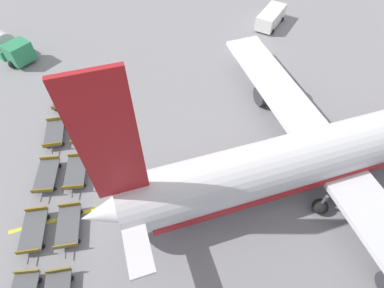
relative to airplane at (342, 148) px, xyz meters
The scene contains 13 objects.
ground_plane 17.76m from the airplane, behind, with size 500.00×500.00×0.00m, color gray.
airplane is the anchor object (origin of this frame).
fuel_tanker_primary 37.59m from the airplane, 134.34° to the right, with size 8.29×6.97×2.99m.
service_van 23.25m from the airplane, 165.44° to the left, with size 5.24×5.50×1.95m.
baggage_dolly_row_near_col_a 25.75m from the airplane, 126.36° to the right, with size 3.98×2.10×0.92m.
baggage_dolly_row_near_col_b 24.12m from the airplane, 116.25° to the right, with size 3.96×1.95×0.92m.
baggage_dolly_row_near_col_c 23.18m from the airplane, 105.38° to the right, with size 3.98×2.20×0.92m.
baggage_dolly_row_near_col_d 23.33m from the airplane, 93.82° to the right, with size 3.97×2.06×0.92m.
baggage_dolly_row_mid_a_col_a 23.82m from the airplane, 128.24° to the right, with size 3.98×2.15×0.92m.
baggage_dolly_row_mid_a_col_b 21.80m from the airplane, 118.13° to the right, with size 3.98×2.26×0.92m.
baggage_dolly_row_mid_a_col_c 20.93m from the airplane, 106.02° to the right, with size 3.98×2.18×0.92m.
baggage_dolly_row_mid_a_col_d 20.97m from the airplane, 93.26° to the right, with size 3.97×2.02×0.92m.
stand_guidance_stripe 8.94m from the airplane, 105.45° to the right, with size 0.33×33.84×0.01m.
Camera 1 is at (27.49, -15.68, 20.65)m, focal length 28.00 mm.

